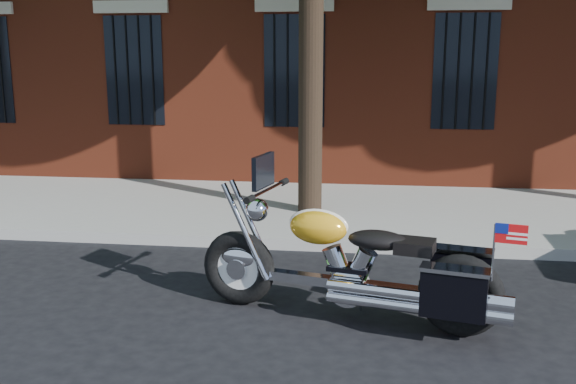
# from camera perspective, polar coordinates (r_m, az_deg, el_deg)

# --- Properties ---
(ground) EXTENTS (120.00, 120.00, 0.00)m
(ground) POSITION_cam_1_polar(r_m,az_deg,el_deg) (7.19, -4.30, -8.15)
(ground) COLOR black
(ground) RESTS_ON ground
(curb) EXTENTS (40.00, 0.16, 0.15)m
(curb) POSITION_cam_1_polar(r_m,az_deg,el_deg) (8.46, -2.43, -4.49)
(curb) COLOR gray
(curb) RESTS_ON ground
(sidewalk) EXTENTS (40.00, 3.60, 0.15)m
(sidewalk) POSITION_cam_1_polar(r_m,az_deg,el_deg) (10.25, -0.65, -1.53)
(sidewalk) COLOR gray
(sidewalk) RESTS_ON ground
(motorcycle) EXTENTS (2.93, 1.32, 1.55)m
(motorcycle) POSITION_cam_1_polar(r_m,az_deg,el_deg) (6.07, 6.35, -6.84)
(motorcycle) COLOR black
(motorcycle) RESTS_ON ground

